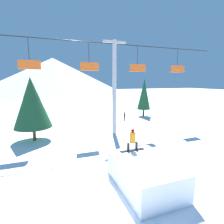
# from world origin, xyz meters

# --- Properties ---
(ground_plane) EXTENTS (220.00, 220.00, 0.00)m
(ground_plane) POSITION_xyz_m (0.00, 0.00, 0.00)
(ground_plane) COLOR white
(mountain_ridge) EXTENTS (69.11, 69.11, 16.98)m
(mountain_ridge) POSITION_xyz_m (0.00, 87.19, 8.49)
(mountain_ridge) COLOR silver
(mountain_ridge) RESTS_ON ground_plane
(snow_ramp) EXTENTS (2.78, 4.16, 1.49)m
(snow_ramp) POSITION_xyz_m (1.37, 0.79, 0.74)
(snow_ramp) COLOR white
(snow_ramp) RESTS_ON ground_plane
(snowboarder) EXTENTS (1.59, 0.35, 1.36)m
(snowboarder) POSITION_xyz_m (1.38, 2.30, 2.16)
(snowboarder) COLOR black
(snowboarder) RESTS_ON snow_ramp
(chairlift) EXTENTS (24.54, 0.44, 9.71)m
(chairlift) POSITION_xyz_m (3.25, 10.25, 5.88)
(chairlift) COLOR #9E9EA3
(chairlift) RESTS_ON ground_plane
(pine_tree_near) EXTENTS (3.46, 3.46, 6.07)m
(pine_tree_near) POSITION_xyz_m (-4.71, 11.05, 3.69)
(pine_tree_near) COLOR #4C3823
(pine_tree_near) RESTS_ON ground_plane
(pine_tree_far) EXTENTS (2.10, 2.10, 6.06)m
(pine_tree_far) POSITION_xyz_m (11.24, 17.78, 3.61)
(pine_tree_far) COLOR #4C3823
(pine_tree_far) RESTS_ON ground_plane
(distant_skier) EXTENTS (0.24, 0.24, 1.23)m
(distant_skier) POSITION_xyz_m (7.10, 16.12, 0.67)
(distant_skier) COLOR black
(distant_skier) RESTS_ON ground_plane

